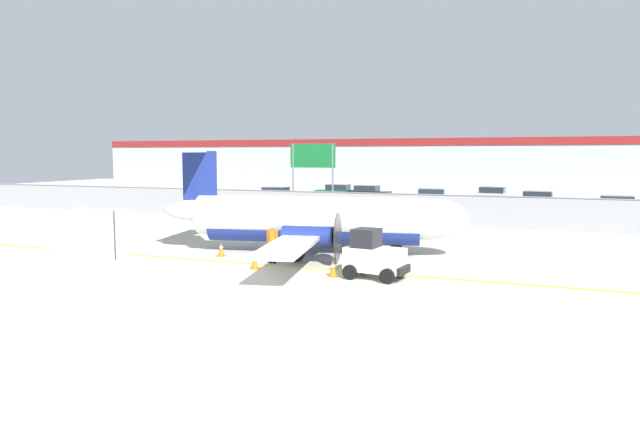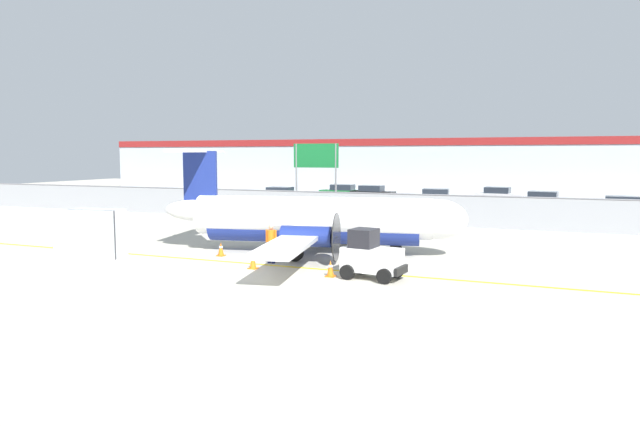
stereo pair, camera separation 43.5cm
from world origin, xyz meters
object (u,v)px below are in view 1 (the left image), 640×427
parked_car_1 (337,192)px  highway_sign (313,162)px  cargo_container (91,235)px  parked_car_4 (494,196)px  parked_car_2 (368,194)px  traffic_cone_far_left (255,261)px  parked_car_3 (430,198)px  parked_car_5 (536,201)px  commuter_airplane (318,220)px  parked_car_0 (275,196)px  traffic_cone_near_left (221,250)px  traffic_cone_near_right (333,269)px  baggage_tug (373,256)px  parked_car_6 (618,207)px  ground_crew_worker (272,241)px

parked_car_1 → highway_sign: size_ratio=0.76×
cargo_container → parked_car_4: (14.84, 35.09, -0.21)m
parked_car_1 → parked_car_2: size_ratio=0.98×
traffic_cone_far_left → parked_car_3: bearing=86.2°
parked_car_1 → parked_car_5: same height
commuter_airplane → parked_car_0: size_ratio=3.74×
traffic_cone_near_left → traffic_cone_near_right: same height
parked_car_2 → parked_car_0: bearing=-138.3°
baggage_tug → highway_sign: (-10.15, 19.36, 3.28)m
commuter_airplane → baggage_tug: bearing=-58.8°
parked_car_3 → parked_car_5: size_ratio=0.99×
traffic_cone_far_left → parked_car_6: (16.29, 25.72, 0.58)m
commuter_airplane → parked_car_3: bearing=77.4°
commuter_airplane → traffic_cone_near_right: 5.43m
parked_car_3 → commuter_airplane: bearing=83.6°
cargo_container → baggage_tug: bearing=-4.7°
ground_crew_worker → parked_car_1: (-8.27, 32.17, -0.06)m
cargo_container → parked_car_1: size_ratio=0.63×
parked_car_6 → highway_sign: 22.56m
highway_sign → traffic_cone_near_right: bearing=-66.3°
commuter_airplane → parked_car_1: (-9.19, 29.11, -0.71)m
traffic_cone_near_left → traffic_cone_near_right: 6.72m
parked_car_6 → traffic_cone_near_right: bearing=-111.1°
cargo_container → parked_car_3: size_ratio=0.61×
baggage_tug → parked_car_1: baggage_tug is taller
parked_car_3 → parked_car_0: bearing=5.9°
traffic_cone_near_left → parked_car_2: (-1.87, 30.83, 0.58)m
parked_car_6 → parked_car_2: bearing=166.2°
baggage_tug → traffic_cone_near_left: bearing=172.8°
traffic_cone_near_left → traffic_cone_far_left: size_ratio=1.00×
parked_car_0 → traffic_cone_far_left: bearing=110.9°
ground_crew_worker → highway_sign: 19.03m
traffic_cone_far_left → baggage_tug: bearing=0.0°
commuter_airplane → ground_crew_worker: size_ratio=9.42×
ground_crew_worker → parked_car_0: size_ratio=0.40×
parked_car_1 → traffic_cone_near_right: bearing=108.8°
ground_crew_worker → traffic_cone_far_left: bearing=178.6°
parked_car_4 → commuter_airplane: bearing=-95.5°
baggage_tug → ground_crew_worker: size_ratio=1.44×
parked_car_4 → parked_car_1: bearing=-170.9°
parked_car_4 → traffic_cone_near_right: bearing=-90.1°
parked_car_3 → ground_crew_worker: bearing=82.0°
ground_crew_worker → parked_car_4: 33.78m
ground_crew_worker → highway_sign: bearing=21.4°
traffic_cone_near_right → parked_car_6: (12.78, 25.97, 0.58)m
cargo_container → parked_car_6: cargo_container is taller
commuter_airplane → traffic_cone_near_left: bearing=-159.5°
parked_car_1 → parked_car_5: (18.82, -4.17, 0.00)m
ground_crew_worker → parked_car_0: bearing=30.3°
cargo_container → traffic_cone_far_left: size_ratio=4.12×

